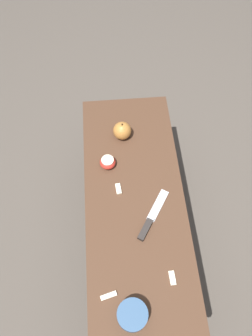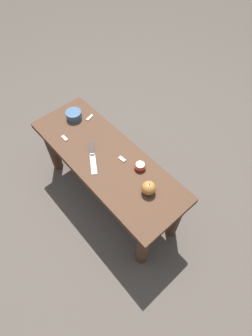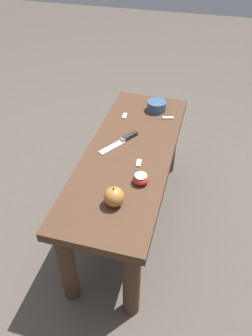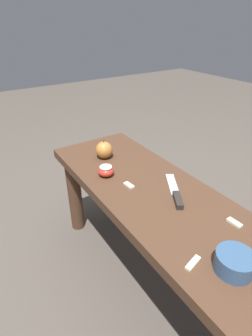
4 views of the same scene
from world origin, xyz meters
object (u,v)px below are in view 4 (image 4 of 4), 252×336
object	(u,v)px
knife	(176,195)
apple_whole	(104,150)
wooden_bench	(152,212)
bowl	(235,262)
apple_cut	(106,171)

from	to	relation	value
knife	apple_whole	bearing A→B (deg)	42.17
wooden_bench	knife	xyz separation A→B (m)	(-0.08, -0.05, 0.11)
apple_whole	bowl	size ratio (longest dim) A/B	0.87
bowl	wooden_bench	bearing A→B (deg)	-7.03
wooden_bench	apple_whole	size ratio (longest dim) A/B	12.25
knife	bowl	bearing A→B (deg)	-164.20
wooden_bench	bowl	bearing A→B (deg)	172.97
knife	apple_whole	size ratio (longest dim) A/B	2.34
wooden_bench	bowl	distance (m)	0.42
knife	apple_whole	world-z (taller)	apple_whole
apple_cut	bowl	xyz separation A→B (m)	(-0.58, -0.05, 0.00)
knife	apple_cut	distance (m)	0.30
knife	apple_cut	bearing A→B (deg)	60.38
apple_whole	bowl	xyz separation A→B (m)	(-0.72, 0.02, -0.01)
apple_whole	bowl	world-z (taller)	apple_whole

